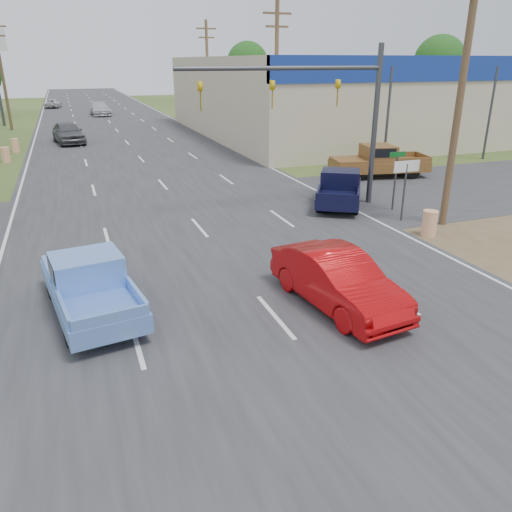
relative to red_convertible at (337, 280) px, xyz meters
name	(u,v)px	position (x,y,z in m)	size (l,w,h in m)	color
main_road	(127,142)	(-1.82, 31.96, -0.75)	(15.00, 180.00, 0.02)	#2D2D30
cross_road	(188,214)	(-1.82, 9.96, -0.75)	(120.00, 10.00, 0.02)	#2D2D30
big_box_store	(449,92)	(30.18, 31.89, 2.55)	(50.00, 28.10, 6.60)	#B7A88C
utility_pole_1	(461,88)	(7.68, 4.96, 4.56)	(2.00, 0.28, 10.00)	#4C3823
utility_pole_2	(276,76)	(7.68, 22.96, 4.56)	(2.00, 0.28, 10.00)	#4C3823
utility_pole_3	(208,71)	(7.68, 40.96, 4.56)	(2.00, 0.28, 10.00)	#4C3823
utility_pole_6	(2,72)	(-11.32, 43.96, 4.56)	(2.00, 0.28, 10.00)	#4C3823
tree_3	(439,61)	(53.18, 61.96, 5.43)	(8.40, 8.40, 10.40)	#422D19
tree_5	(247,63)	(28.18, 86.96, 5.12)	(7.98, 7.98, 9.88)	#422D19
barrel_0	(429,223)	(6.18, 3.96, -0.26)	(0.56, 0.56, 1.00)	orange
barrel_1	(332,177)	(6.58, 12.46, -0.26)	(0.56, 0.56, 1.00)	orange
barrel_2	(6,155)	(-10.32, 25.96, -0.26)	(0.56, 0.56, 1.00)	orange
barrel_3	(15,146)	(-10.02, 29.96, -0.26)	(0.56, 0.56, 1.00)	orange
lane_sign	(406,176)	(6.38, 5.96, 1.14)	(1.20, 0.08, 2.52)	#3F3F44
street_name_sign	(396,175)	(6.98, 7.46, 0.85)	(0.80, 0.08, 2.61)	#3F3F44
signal_mast	(323,98)	(4.01, 8.96, 4.04)	(9.12, 0.40, 7.00)	#3F3F44
red_convertible	(337,280)	(0.00, 0.00, 0.00)	(1.61, 4.61, 1.52)	#AD070A
blue_pickup	(89,283)	(-6.30, 2.05, 0.05)	(2.54, 5.07, 1.61)	black
navy_pickup	(340,187)	(5.25, 9.23, 0.05)	(4.13, 5.08, 1.60)	black
brown_pickup	(377,161)	(10.15, 13.67, 0.16)	(5.78, 3.11, 1.82)	black
distant_car_grey	(68,133)	(-6.25, 33.13, 0.10)	(2.03, 5.05, 1.72)	#4D4D52
distant_car_silver	(100,109)	(-2.16, 55.40, 0.01)	(2.17, 5.33, 1.55)	silver
distant_car_white	(53,104)	(-7.69, 68.63, -0.17)	(1.95, 4.22, 1.17)	#BEBEBE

